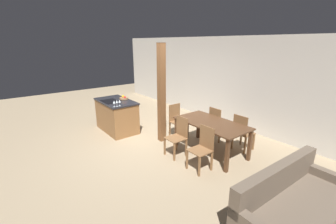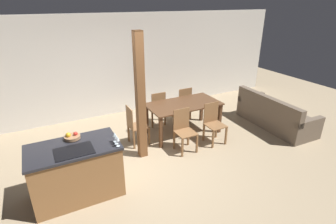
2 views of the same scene
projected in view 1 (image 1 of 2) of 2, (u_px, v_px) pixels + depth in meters
name	position (u px, v px, depth m)	size (l,w,h in m)	color
ground_plane	(148.00, 142.00, 5.91)	(16.00, 16.00, 0.00)	#9E896B
wall_back	(222.00, 81.00, 7.15)	(11.20, 0.08, 2.70)	silver
kitchen_island	(117.00, 116.00, 6.60)	(1.39, 0.80, 0.92)	olive
fruit_bowl	(124.00, 98.00, 6.56)	(0.25, 0.25, 0.12)	#99704C
wine_glass_near	(114.00, 102.00, 5.76)	(0.06, 0.06, 0.17)	silver
wine_glass_middle	(117.00, 102.00, 5.80)	(0.06, 0.06, 0.17)	silver
wine_glass_far	(120.00, 101.00, 5.85)	(0.06, 0.06, 0.17)	silver
dining_table	(211.00, 127.00, 5.19)	(1.70, 0.91, 0.76)	#51331E
dining_chair_near_left	(178.00, 136.00, 5.14)	(0.40, 0.40, 0.91)	brown
dining_chair_near_right	(202.00, 148.00, 4.56)	(0.40, 0.40, 0.91)	brown
dining_chair_far_left	(217.00, 123.00, 5.93)	(0.40, 0.40, 0.91)	brown
dining_chair_far_right	(242.00, 132.00, 5.35)	(0.40, 0.40, 0.91)	brown
dining_chair_head_end	(177.00, 120.00, 6.17)	(0.40, 0.40, 0.91)	brown
couch	(294.00, 209.00, 3.17)	(0.91, 2.04, 0.83)	brown
timber_post	(162.00, 94.00, 5.68)	(0.16, 0.16, 2.52)	brown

